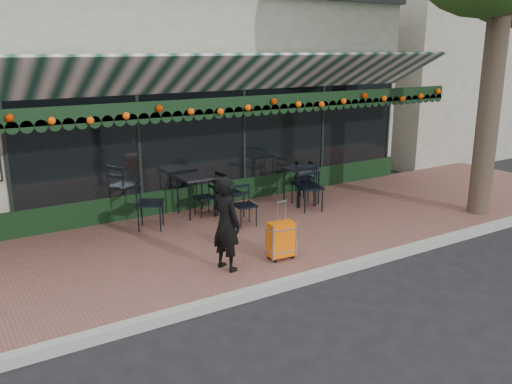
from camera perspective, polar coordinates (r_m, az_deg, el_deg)
ground at (r=8.42m, az=4.70°, el=-9.39°), size 80.00×80.00×0.00m
sidewalk at (r=9.93m, az=-2.26°, el=-5.00°), size 18.00×4.00×0.15m
curb at (r=8.33m, az=5.05°, el=-9.11°), size 18.00×0.16×0.15m
restaurant_building at (r=14.73m, az=-14.03°, el=9.88°), size 12.00×9.60×4.50m
neighbor_building_right at (r=22.62m, az=19.41°, el=11.43°), size 12.00×8.00×4.80m
woman at (r=8.23m, az=-3.17°, el=-3.33°), size 0.48×0.61×1.47m
suitcase at (r=8.74m, az=2.68°, el=-5.05°), size 0.44×0.28×0.97m
cafe_table_a at (r=11.81m, az=4.84°, el=2.20°), size 0.65×0.65×0.80m
cafe_table_b at (r=10.97m, az=-6.39°, el=1.26°), size 0.66×0.66×0.82m
chair_a_left at (r=11.72m, az=5.09°, el=0.86°), size 0.56×0.56×0.94m
chair_a_right at (r=12.58m, az=5.17°, el=1.46°), size 0.48×0.48×0.78m
chair_a_front at (r=11.35m, az=5.70°, el=0.44°), size 0.58×0.58×0.96m
chair_b_left at (r=10.96m, az=-5.41°, el=-0.60°), size 0.40×0.40×0.77m
chair_b_right at (r=10.87m, az=-2.73°, el=-0.20°), size 0.50×0.50×0.95m
chair_b_front at (r=10.34m, az=-1.15°, el=-1.46°), size 0.43×0.43×0.78m
chair_solo at (r=10.33m, az=-11.07°, el=-1.19°), size 0.67×0.67×0.98m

